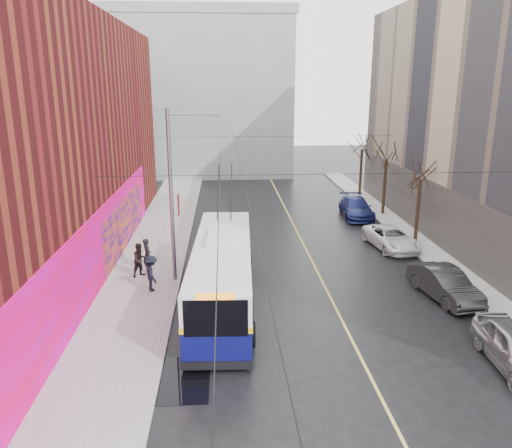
{
  "coord_description": "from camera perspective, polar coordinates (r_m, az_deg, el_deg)",
  "views": [
    {
      "loc": [
        -3.62,
        -14.86,
        10.11
      ],
      "look_at": [
        -1.94,
        10.89,
        2.86
      ],
      "focal_mm": 35.0,
      "sensor_mm": 36.0,
      "label": 1
    }
  ],
  "objects": [
    {
      "name": "ground",
      "position": [
        18.34,
        8.72,
        -17.97
      ],
      "size": [
        140.0,
        140.0,
        0.0
      ],
      "primitive_type": "plane",
      "color": "black",
      "rests_on": "ground"
    },
    {
      "name": "sidewalk_left",
      "position": [
        29.01,
        -12.22,
        -4.91
      ],
      "size": [
        4.0,
        60.0,
        0.15
      ],
      "primitive_type": "cube",
      "color": "gray",
      "rests_on": "ground"
    },
    {
      "name": "sidewalk_right",
      "position": [
        31.33,
        20.31,
        -4.0
      ],
      "size": [
        2.0,
        60.0,
        0.15
      ],
      "primitive_type": "cube",
      "color": "gray",
      "rests_on": "ground"
    },
    {
      "name": "lane_line",
      "position": [
        31.01,
        5.99,
        -3.41
      ],
      "size": [
        0.12,
        50.0,
        0.01
      ],
      "primitive_type": "cube",
      "color": "#BFB74C",
      "rests_on": "ground"
    },
    {
      "name": "building_left",
      "position": [
        31.55,
        -27.09,
        8.33
      ],
      "size": [
        12.11,
        36.0,
        14.0
      ],
      "color": "maroon",
      "rests_on": "ground"
    },
    {
      "name": "building_far",
      "position": [
        59.91,
        -6.2,
        14.57
      ],
      "size": [
        20.5,
        12.1,
        18.0
      ],
      "color": "gray",
      "rests_on": "ground"
    },
    {
      "name": "streetlight_pole",
      "position": [
        25.54,
        -9.33,
        3.6
      ],
      "size": [
        2.65,
        0.6,
        9.0
      ],
      "color": "slate",
      "rests_on": "ground"
    },
    {
      "name": "catenary_wires",
      "position": [
        29.9,
        -1.64,
        8.27
      ],
      "size": [
        18.0,
        60.0,
        0.22
      ],
      "color": "black"
    },
    {
      "name": "tree_near",
      "position": [
        33.74,
        18.4,
        6.15
      ],
      "size": [
        3.2,
        3.2,
        6.4
      ],
      "color": "black",
      "rests_on": "ground"
    },
    {
      "name": "tree_mid",
      "position": [
        40.2,
        14.75,
        8.25
      ],
      "size": [
        3.2,
        3.2,
        6.68
      ],
      "color": "black",
      "rests_on": "ground"
    },
    {
      "name": "tree_far",
      "position": [
        46.87,
        12.08,
        9.28
      ],
      "size": [
        3.2,
        3.2,
        6.57
      ],
      "color": "black",
      "rests_on": "ground"
    },
    {
      "name": "puddle",
      "position": [
        18.75,
        -9.04,
        -17.14
      ],
      "size": [
        2.33,
        3.04,
        0.01
      ],
      "primitive_type": "cube",
      "color": "black",
      "rests_on": "ground"
    },
    {
      "name": "pigeons_flying",
      "position": [
        25.12,
        -3.43,
        10.92
      ],
      "size": [
        4.22,
        2.36,
        1.38
      ],
      "color": "slate"
    },
    {
      "name": "trolleybus",
      "position": [
        23.55,
        -3.85,
        -5.49
      ],
      "size": [
        3.23,
        12.33,
        5.79
      ],
      "rotation": [
        0.0,
        0.0,
        -0.04
      ],
      "color": "#090A47",
      "rests_on": "ground"
    },
    {
      "name": "parked_car_b",
      "position": [
        26.06,
        20.75,
        -6.42
      ],
      "size": [
        2.32,
        4.77,
        1.51
      ],
      "primitive_type": "imported",
      "rotation": [
        0.0,
        0.0,
        0.16
      ],
      "color": "#2B2B2E",
      "rests_on": "ground"
    },
    {
      "name": "parked_car_c",
      "position": [
        32.88,
        15.19,
        -1.54
      ],
      "size": [
        2.86,
        5.11,
        1.35
      ],
      "primitive_type": "imported",
      "rotation": [
        0.0,
        0.0,
        0.13
      ],
      "color": "white",
      "rests_on": "ground"
    },
    {
      "name": "parked_car_d",
      "position": [
        39.88,
        11.39,
        1.83
      ],
      "size": [
        2.41,
        5.35,
        1.52
      ],
      "primitive_type": "imported",
      "rotation": [
        0.0,
        0.0,
        -0.05
      ],
      "color": "navy",
      "rests_on": "ground"
    },
    {
      "name": "following_car",
      "position": [
        34.2,
        -4.24,
        -0.08
      ],
      "size": [
        2.65,
        5.13,
        1.67
      ],
      "primitive_type": "imported",
      "rotation": [
        0.0,
        0.0,
        0.14
      ],
      "color": "#A0A0A4",
      "rests_on": "ground"
    },
    {
      "name": "pedestrian_a",
      "position": [
        27.97,
        -12.32,
        -3.48
      ],
      "size": [
        0.63,
        0.79,
        1.89
      ],
      "primitive_type": "imported",
      "rotation": [
        0.0,
        0.0,
        1.86
      ],
      "color": "black",
      "rests_on": "sidewalk_left"
    },
    {
      "name": "pedestrian_b",
      "position": [
        27.35,
        -13.1,
        -4.02
      ],
      "size": [
        1.13,
        1.11,
        1.84
      ],
      "primitive_type": "imported",
      "rotation": [
        0.0,
        0.0,
        0.68
      ],
      "color": "black",
      "rests_on": "sidewalk_left"
    },
    {
      "name": "pedestrian_c",
      "position": [
        25.37,
        -11.85,
        -5.54
      ],
      "size": [
        1.06,
        1.35,
        1.83
      ],
      "primitive_type": "imported",
      "rotation": [
        0.0,
        0.0,
        1.94
      ],
      "color": "black",
      "rests_on": "sidewalk_left"
    }
  ]
}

